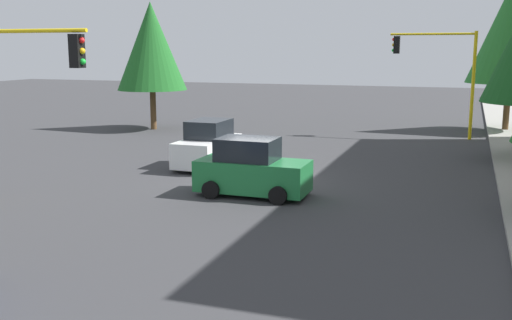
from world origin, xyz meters
TOP-DOWN VIEW (x-y plane):
  - ground_plane at (0.00, 0.00)m, footprint 120.00×120.00m
  - traffic_signal_far_left at (-14.00, 5.72)m, footprint 0.36×4.59m
  - traffic_signal_near_right at (6.00, -5.69)m, footprint 0.36×4.59m
  - tree_opposite_side at (-12.00, -11.00)m, footprint 4.22×4.22m
  - car_green at (2.00, 0.53)m, footprint 2.01×3.78m
  - car_white at (-2.14, -2.94)m, footprint 3.78×1.99m

SIDE VIEW (x-z plane):
  - ground_plane at x=0.00m, z-range 0.00..0.00m
  - car_white at x=-2.14m, z-range -0.09..1.88m
  - car_green at x=2.00m, z-range -0.09..1.88m
  - traffic_signal_near_right at x=6.00m, z-range 1.17..6.77m
  - traffic_signal_far_left at x=-14.00m, z-range 1.21..7.06m
  - tree_opposite_side at x=-12.00m, z-range 1.20..8.91m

